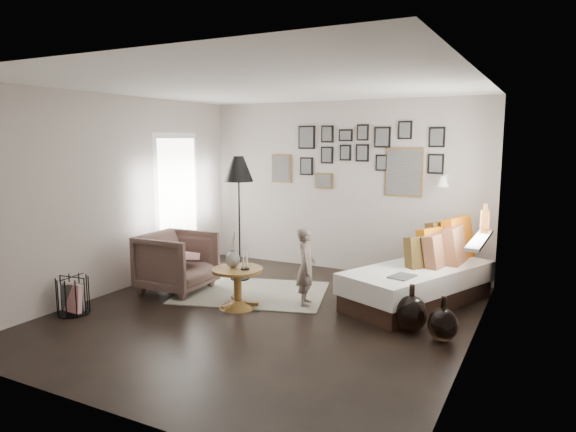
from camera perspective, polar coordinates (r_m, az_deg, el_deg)
The scene contains 23 objects.
ground at distance 6.08m, azimuth -2.64°, elevation -10.91°, with size 4.80×4.80×0.00m, color black.
wall_back at distance 7.93m, azimuth 6.04°, elevation 3.26°, with size 4.50×4.50×0.00m, color #A1958C.
wall_front at distance 3.92m, azimuth -20.70°, elevation -2.63°, with size 4.50×4.50×0.00m, color #A1958C.
wall_left at distance 7.17m, azimuth -18.48°, elevation 2.31°, with size 4.80×4.80×0.00m, color #A1958C.
wall_right at distance 5.04m, azimuth 19.95°, elevation -0.21°, with size 4.80×4.80×0.00m, color #A1958C.
ceiling at distance 5.76m, azimuth -2.83°, elevation 14.28°, with size 4.80×4.80×0.00m, color white.
door_left at distance 8.06m, azimuth -12.20°, elevation 1.41°, with size 0.00×2.14×2.14m.
window_right at distance 6.42m, azimuth 20.74°, elevation -1.79°, with size 0.15×1.32×1.30m.
gallery_wall at distance 7.78m, azimuth 8.02°, elevation 6.39°, with size 2.74×0.03×1.08m.
wall_sconce at distance 7.23m, azimuth 16.80°, elevation 3.73°, with size 0.18×0.36×0.16m.
rug at distance 6.90m, azimuth -4.04°, elevation -8.49°, with size 1.91×1.34×0.01m, color silver.
pedestal_table at distance 6.29m, azimuth -5.61°, elevation -8.11°, with size 0.62×0.62×0.48m.
vase at distance 6.25m, azimuth -6.17°, elevation -4.48°, with size 0.18×0.18×0.44m.
candles at distance 6.14m, azimuth -4.79°, elevation -4.93°, with size 0.11×0.11×0.23m.
daybed at distance 6.65m, azimuth 14.45°, elevation -6.51°, with size 1.62×2.23×1.02m.
magazine_on_daybed at distance 6.01m, azimuth 12.59°, elevation -6.58°, with size 0.23×0.31×0.02m, color black.
armchair at distance 7.06m, azimuth -12.22°, elevation -4.98°, with size 0.84×0.87×0.79m, color brown.
armchair_cushion at distance 7.06m, azimuth -11.79°, elevation -4.26°, with size 0.36×0.36×0.09m, color silver.
floor_lamp at distance 7.29m, azimuth -5.51°, elevation 4.71°, with size 0.42×0.42×1.79m.
magazine_basket at distance 6.54m, azimuth -22.79°, elevation -8.17°, with size 0.39×0.39×0.44m.
demijohn_large at distance 5.67m, azimuth 13.53°, elevation -10.49°, with size 0.34×0.34×0.51m.
demijohn_small at distance 5.49m, azimuth 16.82°, elevation -11.48°, with size 0.30×0.30×0.47m.
child at distance 6.28m, azimuth 2.02°, elevation -5.66°, with size 0.35×0.23×0.97m, color #6A5B54.
Camera 1 is at (2.89, -4.95, 2.02)m, focal length 32.00 mm.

